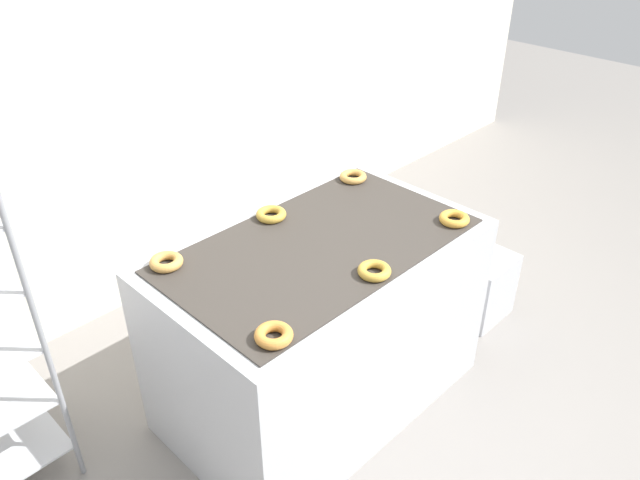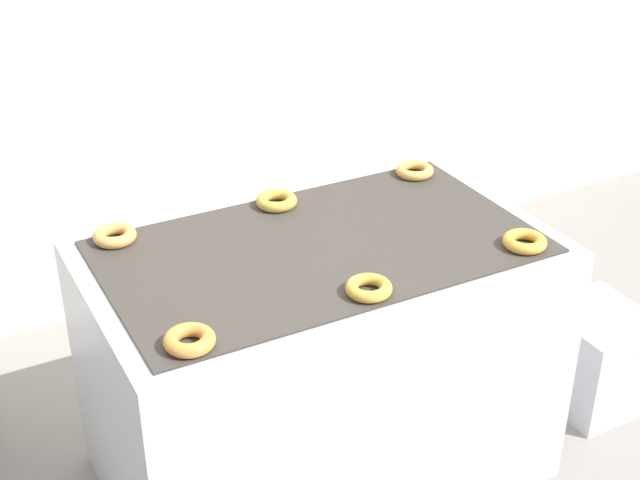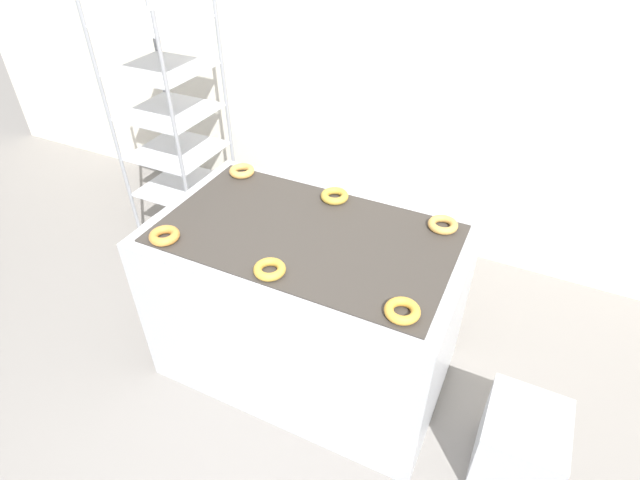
{
  "view_description": "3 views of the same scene",
  "coord_description": "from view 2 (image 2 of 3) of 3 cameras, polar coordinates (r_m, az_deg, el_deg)",
  "views": [
    {
      "loc": [
        -1.64,
        -0.93,
        2.41
      ],
      "look_at": [
        0.0,
        0.7,
        0.95
      ],
      "focal_mm": 35.0,
      "sensor_mm": 36.0,
      "label": 1
    },
    {
      "loc": [
        -1.16,
        -1.5,
        2.31
      ],
      "look_at": [
        0.0,
        0.7,
        0.95
      ],
      "focal_mm": 50.0,
      "sensor_mm": 36.0,
      "label": 2
    },
    {
      "loc": [
        0.87,
        -0.97,
        2.32
      ],
      "look_at": [
        0.0,
        0.85,
        0.79
      ],
      "focal_mm": 28.0,
      "sensor_mm": 36.0,
      "label": 3
    }
  ],
  "objects": [
    {
      "name": "wall_back",
      "position": [
        3.91,
        -10.14,
        14.76
      ],
      "size": [
        8.0,
        0.05,
        2.8
      ],
      "color": "silver",
      "rests_on": "ground_plane"
    },
    {
      "name": "fryer_machine",
      "position": [
        3.1,
        0.01,
        -7.93
      ],
      "size": [
        1.49,
        0.9,
        0.93
      ],
      "color": "#B7BABF",
      "rests_on": "ground_plane"
    },
    {
      "name": "glaze_bin",
      "position": [
        3.74,
        17.16,
        -7.18
      ],
      "size": [
        0.35,
        0.38,
        0.4
      ],
      "color": "#B7BABF",
      "rests_on": "ground_plane"
    },
    {
      "name": "donut_near_left",
      "position": [
        2.39,
        -8.35,
        -6.36
      ],
      "size": [
        0.14,
        0.14,
        0.04
      ],
      "primitive_type": "torus",
      "color": "#CA8437",
      "rests_on": "fryer_machine"
    },
    {
      "name": "donut_near_center",
      "position": [
        2.59,
        3.14,
        -3.09
      ],
      "size": [
        0.14,
        0.14,
        0.04
      ],
      "primitive_type": "torus",
      "color": "gold",
      "rests_on": "fryer_machine"
    },
    {
      "name": "donut_near_right",
      "position": [
        2.9,
        12.97,
        -0.1
      ],
      "size": [
        0.14,
        0.14,
        0.04
      ],
      "primitive_type": "torus",
      "color": "gold",
      "rests_on": "fryer_machine"
    },
    {
      "name": "donut_far_left",
      "position": [
        2.94,
        -13.01,
        0.27
      ],
      "size": [
        0.14,
        0.14,
        0.04
      ],
      "primitive_type": "torus",
      "color": "gold",
      "rests_on": "fryer_machine"
    },
    {
      "name": "donut_far_center",
      "position": [
        3.09,
        -2.8,
        2.53
      ],
      "size": [
        0.14,
        0.14,
        0.04
      ],
      "primitive_type": "torus",
      "color": "gold",
      "rests_on": "fryer_machine"
    },
    {
      "name": "donut_far_right",
      "position": [
        3.34,
        6.08,
        4.45
      ],
      "size": [
        0.14,
        0.14,
        0.04
      ],
      "primitive_type": "torus",
      "color": "gold",
      "rests_on": "fryer_machine"
    }
  ]
}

